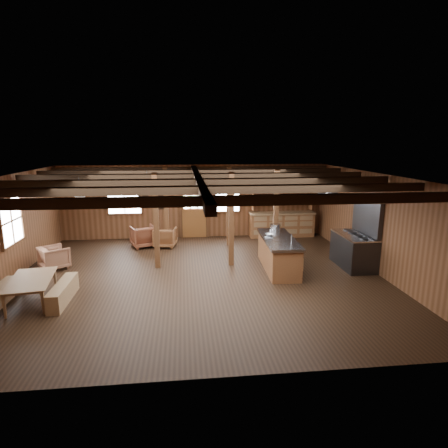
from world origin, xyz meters
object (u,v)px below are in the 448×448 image
at_px(commercial_range, 356,245).
at_px(dining_table, 33,291).
at_px(armchair_b, 165,237).
at_px(armchair_c, 54,258).
at_px(armchair_a, 143,236).
at_px(kitchen_island, 278,253).

distance_m(commercial_range, dining_table, 8.71).
height_order(dining_table, armchair_b, armchair_b).
bearing_deg(armchair_c, armchair_a, -85.44).
distance_m(dining_table, armchair_b, 5.23).
height_order(armchair_a, armchair_c, armchair_a).
xyz_separation_m(armchair_b, armchair_c, (-3.13, -1.99, -0.01)).
bearing_deg(commercial_range, dining_table, -169.23).
relative_size(commercial_range, dining_table, 1.27).
bearing_deg(kitchen_island, dining_table, -162.52).
bearing_deg(armchair_b, kitchen_island, 150.71).
bearing_deg(kitchen_island, armchair_a, 148.19).
xyz_separation_m(armchair_a, armchair_b, (0.76, -0.10, -0.03)).
bearing_deg(dining_table, armchair_c, -1.21).
bearing_deg(armchair_a, kitchen_island, 124.94).
relative_size(armchair_a, armchair_b, 1.10).
height_order(armchair_a, armchair_b, armchair_a).
bearing_deg(armchair_b, armchair_a, 1.82).
xyz_separation_m(commercial_range, armchair_a, (-6.48, 2.87, -0.28)).
bearing_deg(kitchen_island, commercial_range, 1.42).
distance_m(armchair_a, armchair_c, 3.16).
relative_size(kitchen_island, armchair_b, 3.36).
relative_size(commercial_range, armchair_b, 2.75).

